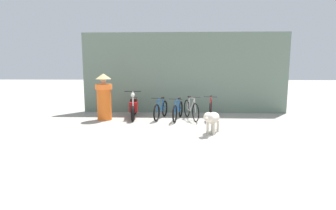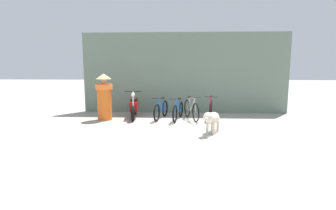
{
  "view_description": "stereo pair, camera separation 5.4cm",
  "coord_description": "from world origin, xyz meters",
  "px_view_note": "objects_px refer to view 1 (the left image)",
  "views": [
    {
      "loc": [
        -0.2,
        -6.99,
        1.85
      ],
      "look_at": [
        -0.55,
        1.2,
        0.65
      ],
      "focal_mm": 28.0,
      "sensor_mm": 36.0,
      "label": 1
    },
    {
      "loc": [
        -0.15,
        -6.98,
        1.85
      ],
      "look_at": [
        -0.55,
        1.2,
        0.65
      ],
      "focal_mm": 28.0,
      "sensor_mm": 36.0,
      "label": 2
    }
  ],
  "objects_px": {
    "bicycle_2": "(191,109)",
    "motorcycle": "(134,107)",
    "stray_dog": "(212,118)",
    "person_in_robes": "(104,96)",
    "bicycle_0": "(161,110)",
    "bicycle_1": "(178,111)",
    "bicycle_3": "(210,109)"
  },
  "relations": [
    {
      "from": "bicycle_2",
      "to": "motorcycle",
      "type": "relative_size",
      "value": 0.84
    },
    {
      "from": "bicycle_2",
      "to": "motorcycle",
      "type": "height_order",
      "value": "motorcycle"
    },
    {
      "from": "stray_dog",
      "to": "person_in_robes",
      "type": "height_order",
      "value": "person_in_robes"
    },
    {
      "from": "bicycle_0",
      "to": "bicycle_1",
      "type": "height_order",
      "value": "same"
    },
    {
      "from": "bicycle_2",
      "to": "bicycle_3",
      "type": "relative_size",
      "value": 0.97
    },
    {
      "from": "bicycle_2",
      "to": "person_in_robes",
      "type": "bearing_deg",
      "value": -101.85
    },
    {
      "from": "motorcycle",
      "to": "person_in_robes",
      "type": "distance_m",
      "value": 1.14
    },
    {
      "from": "bicycle_1",
      "to": "motorcycle",
      "type": "relative_size",
      "value": 0.88
    },
    {
      "from": "bicycle_3",
      "to": "motorcycle",
      "type": "distance_m",
      "value": 2.77
    },
    {
      "from": "bicycle_0",
      "to": "bicycle_3",
      "type": "height_order",
      "value": "bicycle_3"
    },
    {
      "from": "stray_dog",
      "to": "person_in_robes",
      "type": "distance_m",
      "value": 3.97
    },
    {
      "from": "bicycle_0",
      "to": "person_in_robes",
      "type": "relative_size",
      "value": 0.95
    },
    {
      "from": "bicycle_0",
      "to": "bicycle_3",
      "type": "bearing_deg",
      "value": 105.91
    },
    {
      "from": "bicycle_3",
      "to": "bicycle_2",
      "type": "bearing_deg",
      "value": -74.12
    },
    {
      "from": "bicycle_1",
      "to": "bicycle_2",
      "type": "xyz_separation_m",
      "value": [
        0.47,
        0.14,
        0.03
      ]
    },
    {
      "from": "bicycle_0",
      "to": "bicycle_1",
      "type": "distance_m",
      "value": 0.63
    },
    {
      "from": "stray_dog",
      "to": "person_in_robes",
      "type": "bearing_deg",
      "value": -91.47
    },
    {
      "from": "motorcycle",
      "to": "stray_dog",
      "type": "relative_size",
      "value": 1.67
    },
    {
      "from": "bicycle_1",
      "to": "stray_dog",
      "type": "distance_m",
      "value": 2.09
    },
    {
      "from": "motorcycle",
      "to": "person_in_robes",
      "type": "height_order",
      "value": "person_in_robes"
    },
    {
      "from": "bicycle_0",
      "to": "bicycle_2",
      "type": "height_order",
      "value": "bicycle_2"
    },
    {
      "from": "bicycle_1",
      "to": "person_in_robes",
      "type": "xyz_separation_m",
      "value": [
        -2.57,
        -0.09,
        0.51
      ]
    },
    {
      "from": "bicycle_3",
      "to": "stray_dog",
      "type": "bearing_deg",
      "value": 3.08
    },
    {
      "from": "bicycle_3",
      "to": "person_in_robes",
      "type": "relative_size",
      "value": 0.99
    },
    {
      "from": "stray_dog",
      "to": "motorcycle",
      "type": "bearing_deg",
      "value": -105.21
    },
    {
      "from": "bicycle_1",
      "to": "person_in_robes",
      "type": "bearing_deg",
      "value": -76.97
    },
    {
      "from": "bicycle_2",
      "to": "stray_dog",
      "type": "xyz_separation_m",
      "value": [
        0.49,
        -1.99,
        0.08
      ]
    },
    {
      "from": "motorcycle",
      "to": "bicycle_0",
      "type": "bearing_deg",
      "value": 73.46
    },
    {
      "from": "bicycle_2",
      "to": "bicycle_3",
      "type": "bearing_deg",
      "value": 81.1
    },
    {
      "from": "person_in_robes",
      "to": "bicycle_3",
      "type": "bearing_deg",
      "value": -168.4
    },
    {
      "from": "bicycle_3",
      "to": "person_in_robes",
      "type": "xyz_separation_m",
      "value": [
        -3.73,
        -0.32,
        0.48
      ]
    },
    {
      "from": "stray_dog",
      "to": "bicycle_2",
      "type": "bearing_deg",
      "value": -141.04
    }
  ]
}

